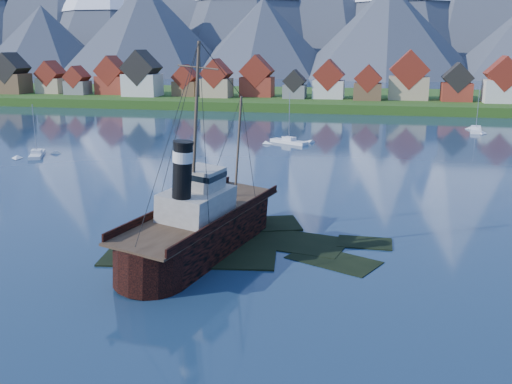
% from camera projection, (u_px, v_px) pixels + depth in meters
% --- Properties ---
extents(ground, '(1400.00, 1400.00, 0.00)m').
position_uv_depth(ground, '(223.00, 249.00, 61.99)').
color(ground, '#192F48').
rests_on(ground, ground).
extents(shoal, '(31.71, 21.24, 1.14)m').
position_uv_depth(shoal, '(244.00, 246.00, 63.76)').
color(shoal, black).
rests_on(shoal, ground).
extents(shore_bank, '(600.00, 80.00, 3.20)m').
position_uv_depth(shore_bank, '(337.00, 102.00, 223.10)').
color(shore_bank, '#274714').
rests_on(shore_bank, ground).
extents(seawall, '(600.00, 2.50, 2.00)m').
position_uv_depth(seawall, '(328.00, 113.00, 187.08)').
color(seawall, '#3F3D38').
rests_on(seawall, ground).
extents(town, '(250.96, 16.69, 17.30)m').
position_uv_depth(town, '(244.00, 81.00, 210.62)').
color(town, maroon).
rests_on(town, ground).
extents(tugboat_wreck, '(6.77, 29.18, 23.12)m').
position_uv_depth(tugboat_wreck, '(205.00, 222.00, 61.79)').
color(tugboat_wreck, black).
rests_on(tugboat_wreck, ground).
extents(sailboat_a, '(5.81, 8.96, 10.83)m').
position_uv_depth(sailboat_a, '(37.00, 155.00, 114.22)').
color(sailboat_a, silver).
rests_on(sailboat_a, ground).
extents(sailboat_c, '(9.27, 6.70, 12.05)m').
position_uv_depth(sailboat_c, '(289.00, 142.00, 129.09)').
color(sailboat_c, silver).
rests_on(sailboat_c, ground).
extents(sailboat_e, '(3.98, 10.53, 11.92)m').
position_uv_depth(sailboat_e, '(476.00, 130.00, 147.19)').
color(sailboat_e, silver).
rests_on(sailboat_e, ground).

